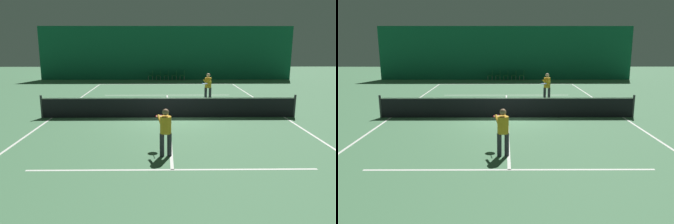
% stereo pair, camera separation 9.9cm
% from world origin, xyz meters
% --- Properties ---
extents(ground_plane, '(60.00, 60.00, 0.00)m').
position_xyz_m(ground_plane, '(0.00, 0.00, 0.00)').
color(ground_plane, '#4C7F56').
extents(backdrop_curtain, '(23.00, 0.12, 4.81)m').
position_xyz_m(backdrop_curtain, '(0.00, 15.22, 2.40)').
color(backdrop_curtain, '#146042').
rests_on(backdrop_curtain, ground).
extents(court_line_baseline_far, '(11.00, 0.10, 0.00)m').
position_xyz_m(court_line_baseline_far, '(0.00, 11.90, 0.00)').
color(court_line_baseline_far, white).
rests_on(court_line_baseline_far, ground).
extents(court_line_service_far, '(8.25, 0.10, 0.00)m').
position_xyz_m(court_line_service_far, '(0.00, 6.40, 0.00)').
color(court_line_service_far, white).
rests_on(court_line_service_far, ground).
extents(court_line_service_near, '(8.25, 0.10, 0.00)m').
position_xyz_m(court_line_service_near, '(0.00, -6.40, 0.00)').
color(court_line_service_near, white).
rests_on(court_line_service_near, ground).
extents(court_line_sideline_left, '(0.10, 23.80, 0.00)m').
position_xyz_m(court_line_sideline_left, '(-5.50, 0.00, 0.00)').
color(court_line_sideline_left, white).
rests_on(court_line_sideline_left, ground).
extents(court_line_sideline_right, '(0.10, 23.80, 0.00)m').
position_xyz_m(court_line_sideline_right, '(5.50, 0.00, 0.00)').
color(court_line_sideline_right, white).
rests_on(court_line_sideline_right, ground).
extents(court_line_centre, '(0.10, 12.80, 0.00)m').
position_xyz_m(court_line_centre, '(0.00, 0.00, 0.00)').
color(court_line_centre, white).
rests_on(court_line_centre, ground).
extents(tennis_net, '(12.00, 0.10, 1.07)m').
position_xyz_m(tennis_net, '(0.00, 0.00, 0.51)').
color(tennis_net, black).
rests_on(tennis_net, ground).
extents(player_near, '(0.57, 1.33, 1.52)m').
position_xyz_m(player_near, '(-0.19, -5.23, 0.89)').
color(player_near, '#2D2D38').
rests_on(player_near, ground).
extents(player_far, '(0.77, 1.39, 1.67)m').
position_xyz_m(player_far, '(2.39, 4.15, 0.97)').
color(player_far, '#2D2D38').
rests_on(player_far, ground).
extents(courtside_chair_0, '(0.44, 0.44, 0.84)m').
position_xyz_m(courtside_chair_0, '(-1.35, 14.67, 0.49)').
color(courtside_chair_0, '#99999E').
rests_on(courtside_chair_0, ground).
extents(courtside_chair_1, '(0.44, 0.44, 0.84)m').
position_xyz_m(courtside_chair_1, '(-0.63, 14.67, 0.49)').
color(courtside_chair_1, '#99999E').
rests_on(courtside_chair_1, ground).
extents(courtside_chair_2, '(0.44, 0.44, 0.84)m').
position_xyz_m(courtside_chair_2, '(0.09, 14.67, 0.49)').
color(courtside_chair_2, '#99999E').
rests_on(courtside_chair_2, ground).
extents(courtside_chair_3, '(0.44, 0.44, 0.84)m').
position_xyz_m(courtside_chair_3, '(0.81, 14.67, 0.49)').
color(courtside_chair_3, '#99999E').
rests_on(courtside_chair_3, ground).
extents(courtside_chair_4, '(0.44, 0.44, 0.84)m').
position_xyz_m(courtside_chair_4, '(1.53, 14.67, 0.49)').
color(courtside_chair_4, '#99999E').
rests_on(courtside_chair_4, ground).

